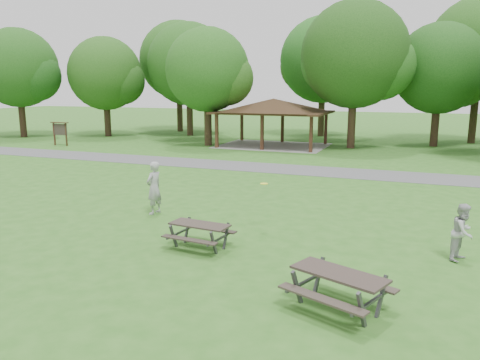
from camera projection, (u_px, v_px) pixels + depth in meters
name	position (u px, v px, depth m)	size (l,w,h in m)	color
ground	(161.00, 244.00, 14.13)	(160.00, 160.00, 0.00)	#2D651D
asphalt_path	(287.00, 169.00, 26.92)	(120.00, 3.20, 0.02)	#4F4F52
pavilion	(273.00, 107.00, 36.88)	(8.60, 7.01, 3.76)	#3E2516
notice_board	(60.00, 129.00, 37.46)	(1.60, 0.30, 1.88)	#331A12
tree_row_a	(19.00, 70.00, 43.01)	(7.56, 7.20, 9.97)	black
tree_row_b	(106.00, 76.00, 43.80)	(7.14, 6.80, 9.28)	black
tree_row_c	(190.00, 67.00, 44.33)	(8.19, 7.80, 10.67)	#2F2115
tree_row_d	(208.00, 72.00, 36.76)	(6.93, 6.60, 9.27)	black
tree_row_e	(356.00, 58.00, 34.91)	(8.40, 8.00, 11.02)	#322016
tree_row_f	(440.00, 71.00, 36.15)	(7.35, 7.00, 9.55)	black
tree_deep_a	(180.00, 63.00, 48.48)	(8.40, 8.00, 11.38)	#302115
tree_deep_b	(324.00, 62.00, 43.62)	(8.40, 8.00, 11.13)	#312416
picnic_table_middle	(200.00, 230.00, 13.68)	(1.88, 1.57, 0.76)	#2F2722
picnic_table_far	(339.00, 282.00, 9.84)	(2.45, 2.22, 0.87)	#2F2622
frisbee_in_flight	(264.00, 184.00, 15.19)	(0.30, 0.30, 0.02)	yellow
frisbee_thrower	(154.00, 188.00, 17.32)	(0.72, 0.47, 1.97)	#9B9B9D
frisbee_catcher	(463.00, 232.00, 12.68)	(0.77, 0.60, 1.58)	#AEAEB1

